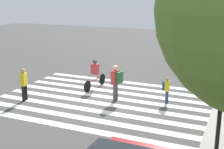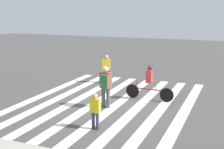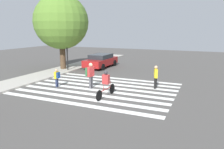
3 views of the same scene
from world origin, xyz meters
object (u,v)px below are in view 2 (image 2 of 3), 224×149
Objects in this scene: pedestrian_adult_blue_shirt at (105,84)px; cyclist_mid_street at (149,81)px; pedestrian_adult_tall_backpack at (96,108)px; pedestrian_child_with_backpack at (106,67)px.

cyclist_mid_street is (-1.36, -1.81, -0.16)m from pedestrian_adult_blue_shirt.
pedestrian_adult_blue_shirt is (0.62, -2.28, 0.28)m from pedestrian_adult_tall_backpack.
pedestrian_adult_tall_backpack is at bearing 83.05° from cyclist_mid_street.
pedestrian_child_with_backpack is at bearing -32.91° from cyclist_mid_street.
pedestrian_adult_tall_backpack is 4.16m from cyclist_mid_street.
pedestrian_child_with_backpack is 6.75m from pedestrian_adult_tall_backpack.
pedestrian_adult_blue_shirt is 0.78× the size of cyclist_mid_street.
cyclist_mid_street is (-0.74, -4.09, 0.12)m from pedestrian_adult_tall_backpack.
pedestrian_adult_blue_shirt is at bearing 56.38° from cyclist_mid_street.
cyclist_mid_street reaches higher than pedestrian_child_with_backpack.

